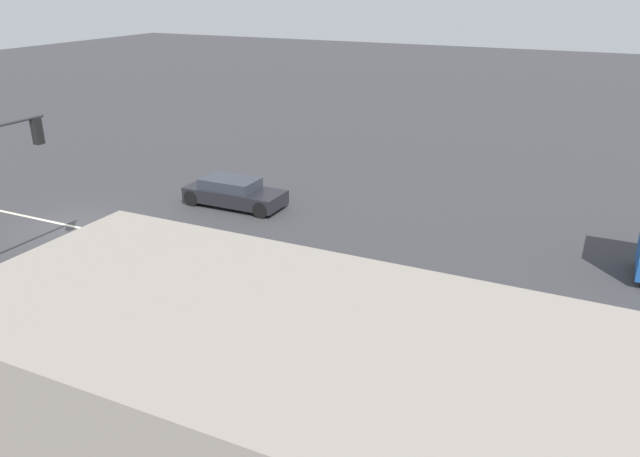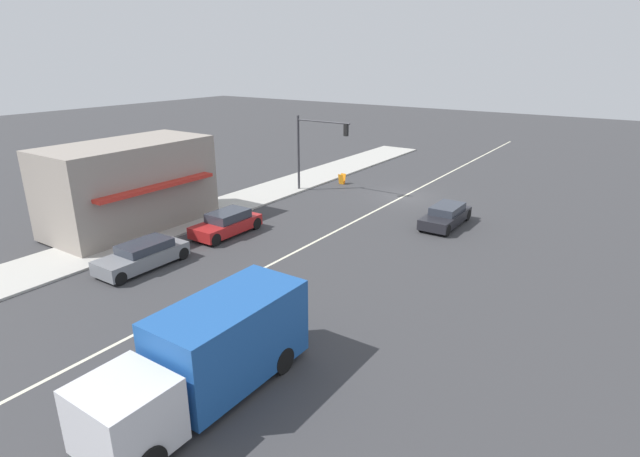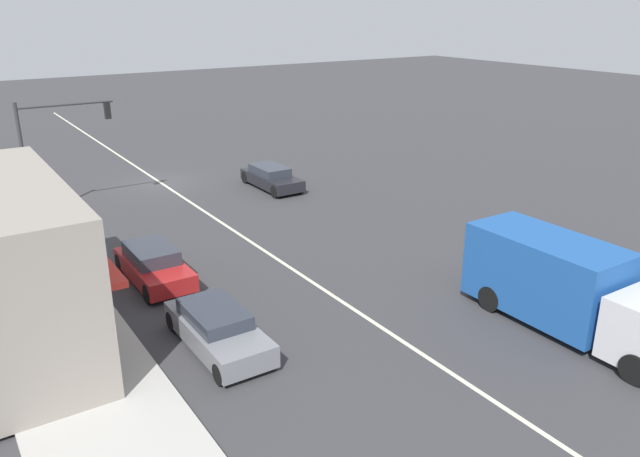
% 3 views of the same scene
% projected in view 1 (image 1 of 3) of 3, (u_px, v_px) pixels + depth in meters
% --- Properties ---
extents(ground_plane, '(160.00, 160.00, 0.00)m').
position_uv_depth(ground_plane, '(523.00, 323.00, 18.44)').
color(ground_plane, '#38383A').
extents(lane_marking_center, '(0.16, 60.00, 0.01)m').
position_uv_depth(lane_marking_center, '(72.00, 226.00, 25.66)').
color(lane_marking_center, beige).
rests_on(lane_marking_center, ground).
extents(pedestrian, '(0.34, 0.34, 1.64)m').
position_uv_depth(pedestrian, '(162.00, 407.00, 13.31)').
color(pedestrian, '#282D42').
rests_on(pedestrian, sidewalk_right).
extents(sedan_dark, '(1.80, 4.50, 1.26)m').
position_uv_depth(sedan_dark, '(234.00, 193.00, 27.73)').
color(sedan_dark, black).
rests_on(sedan_dark, ground).
extents(suv_grey, '(1.82, 4.53, 1.28)m').
position_uv_depth(suv_grey, '(552.00, 418.00, 13.50)').
color(suv_grey, slate).
rests_on(suv_grey, ground).
extents(hatchback_red, '(1.84, 4.34, 1.37)m').
position_uv_depth(hatchback_red, '(310.00, 352.00, 15.83)').
color(hatchback_red, '#AD1E1E').
rests_on(hatchback_red, ground).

